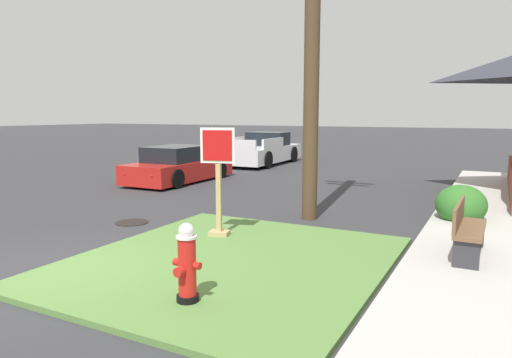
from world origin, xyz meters
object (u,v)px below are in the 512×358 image
Objects in this scene: parked_sedan_red at (179,166)px; utility_pole at (313,2)px; fire_hydrant at (187,265)px; stop_sign at (218,186)px; pickup_truck_white at (262,151)px; manhole_cover at (132,222)px; street_bench at (466,227)px.

parked_sedan_red is 0.48× the size of utility_pole.
fire_hydrant is 0.11× the size of utility_pole.
stop_sign reaches higher than parked_sedan_red.
parked_sedan_red is at bearing 132.60° from stop_sign.
utility_pole is (6.18, -9.83, 4.09)m from pickup_truck_white.
stop_sign is at bearing -110.04° from utility_pole.
manhole_cover is 0.47× the size of street_bench.
street_bench is (6.59, 0.37, 0.58)m from manhole_cover.
pickup_truck_white is 3.55× the size of street_bench.
parked_sedan_red is 10.76m from street_bench.
pickup_truck_white is at bearing 90.21° from parked_sedan_red.
parked_sedan_red is (-5.27, 5.74, -0.48)m from stop_sign.
stop_sign is at bearing -171.52° from street_bench.
utility_pole is at bearing 69.96° from stop_sign.
utility_pole is at bearing 151.70° from street_bench.
street_bench is (4.19, 0.63, -0.44)m from stop_sign.
utility_pole reaches higher than stop_sign.
parked_sedan_red reaches higher than street_bench.
pickup_truck_white is (-0.02, 6.50, 0.07)m from parked_sedan_red.
utility_pole reaches higher than manhole_cover.
fire_hydrant is 6.69m from utility_pole.
utility_pole reaches higher than fire_hydrant.
pickup_truck_white reaches higher than parked_sedan_red.
fire_hydrant reaches higher than street_bench.
parked_sedan_red is (-6.59, 8.54, -0.00)m from fire_hydrant.
utility_pole reaches higher than parked_sedan_red.
stop_sign is 13.34m from pickup_truck_white.
pickup_truck_white is at bearing 113.41° from stop_sign.
pickup_truck_white is at bearing 103.62° from manhole_cover.
utility_pole reaches higher than pickup_truck_white.
parked_sedan_red is 6.50m from pickup_truck_white.
parked_sedan_red reaches higher than manhole_cover.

